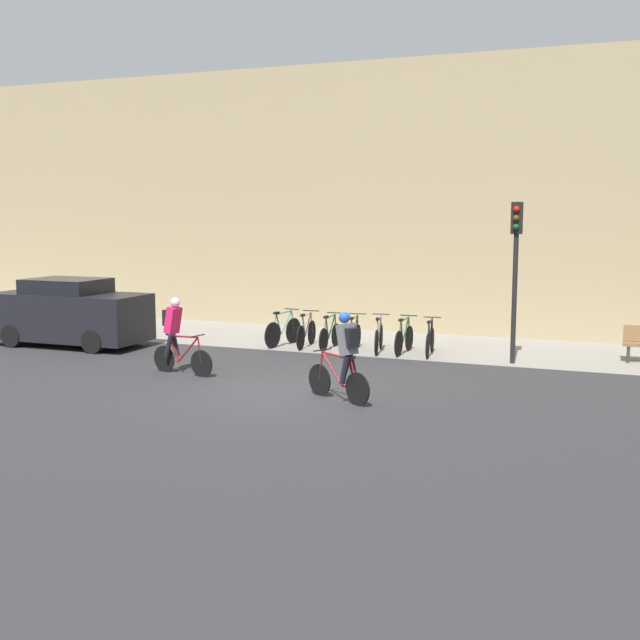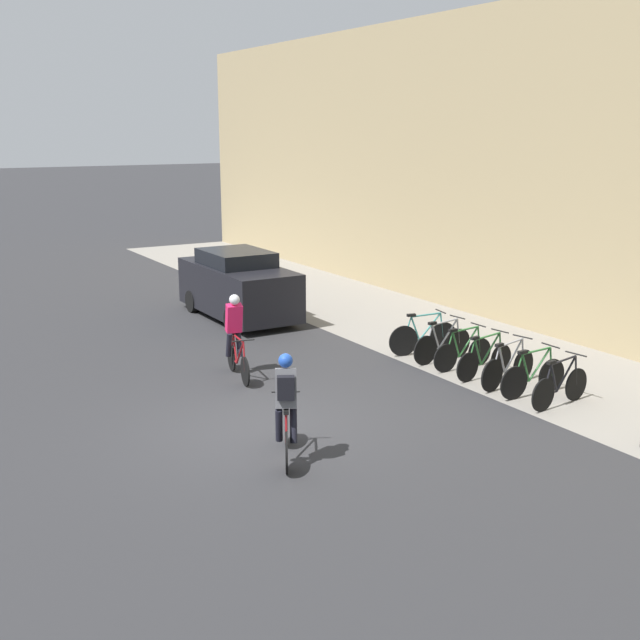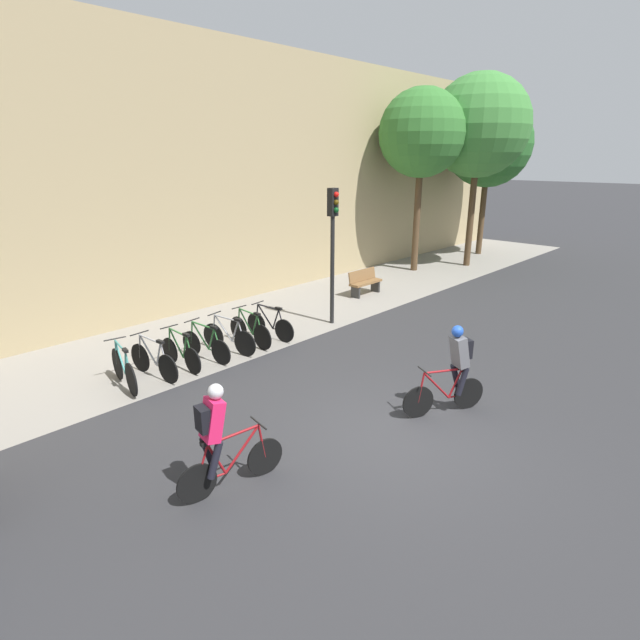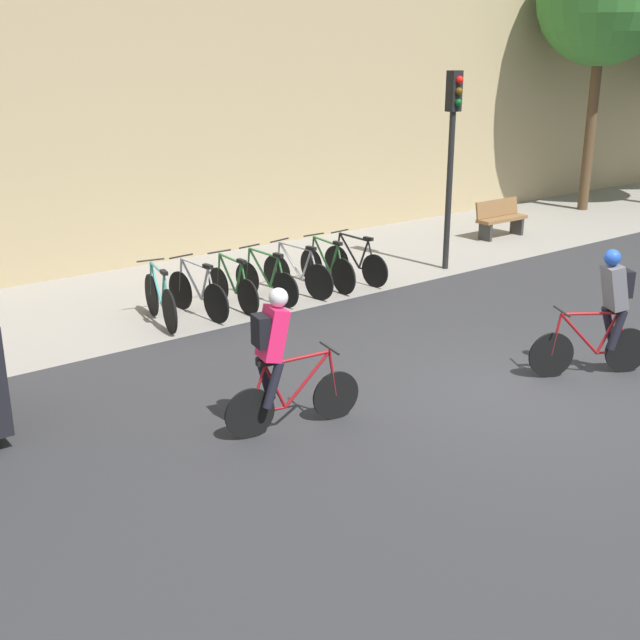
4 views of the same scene
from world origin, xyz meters
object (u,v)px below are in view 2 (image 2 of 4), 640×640
at_px(cyclist_grey, 286,405).
at_px(parked_car, 238,286).
at_px(parked_bike_3, 485,360).
at_px(parked_bike_4, 508,367).
at_px(parked_bike_1, 442,344).
at_px(parked_bike_0, 423,337).
at_px(parked_bike_6, 560,386).
at_px(parked_bike_5, 533,376).
at_px(parked_bike_2, 463,352).
at_px(cyclist_pink, 235,332).

relative_size(cyclist_grey, parked_car, 0.41).
bearing_deg(parked_bike_3, parked_bike_4, 0.05).
height_order(parked_bike_1, parked_car, parked_car).
bearing_deg(parked_bike_0, parked_bike_6, -0.02).
xyz_separation_m(parked_bike_3, parked_bike_5, (1.37, 0.00, 0.01)).
bearing_deg(parked_bike_4, parked_bike_2, 179.98).
distance_m(cyclist_pink, parked_bike_5, 6.06).
xyz_separation_m(parked_bike_0, parked_bike_5, (3.44, -0.00, -0.02)).
distance_m(parked_bike_1, parked_bike_6, 3.43).
height_order(cyclist_grey, parked_bike_5, cyclist_grey).
bearing_deg(cyclist_grey, parked_bike_4, 100.74).
distance_m(parked_bike_1, parked_bike_5, 2.75).
bearing_deg(parked_bike_5, parked_bike_4, -179.94).
xyz_separation_m(parked_bike_3, parked_car, (-7.53, -2.10, 0.51)).
height_order(parked_bike_4, parked_bike_6, parked_bike_4).
distance_m(parked_bike_4, parked_bike_5, 0.68).
height_order(cyclist_pink, parked_bike_0, cyclist_pink).
bearing_deg(parked_car, parked_bike_5, 13.28).
relative_size(parked_bike_5, parked_car, 0.39).
bearing_deg(parked_car, cyclist_pink, -25.74).
bearing_deg(parked_bike_5, parked_bike_3, -179.94).
xyz_separation_m(cyclist_grey, parked_bike_1, (-3.13, 5.63, -0.55)).
bearing_deg(parked_car, parked_bike_2, 17.07).
relative_size(parked_bike_0, parked_bike_2, 1.08).
distance_m(cyclist_grey, parked_bike_4, 5.76).
bearing_deg(parked_bike_6, parked_car, -167.65).
relative_size(cyclist_grey, parked_bike_5, 1.06).
height_order(parked_bike_0, parked_car, parked_car).
xyz_separation_m(parked_bike_2, parked_bike_5, (2.06, 0.00, 0.01)).
bearing_deg(parked_bike_0, parked_bike_2, -0.03).
bearing_deg(parked_bike_0, cyclist_pink, -99.20).
bearing_deg(cyclist_grey, parked_bike_0, 124.14).
xyz_separation_m(parked_bike_2, parked_bike_4, (1.38, -0.00, 0.01)).
distance_m(parked_bike_1, parked_bike_3, 1.37).
height_order(parked_bike_1, parked_bike_5, same).
bearing_deg(cyclist_pink, parked_bike_2, 64.58).
height_order(parked_bike_2, parked_bike_6, parked_bike_6).
bearing_deg(parked_bike_5, parked_car, -166.72).
bearing_deg(parked_bike_0, cyclist_grey, -55.86).
distance_m(cyclist_grey, parked_car, 9.93).
relative_size(cyclist_pink, cyclist_grey, 0.99).
xyz_separation_m(parked_bike_1, parked_bike_3, (1.37, -0.00, -0.01)).
xyz_separation_m(cyclist_grey, parked_bike_6, (0.31, 5.63, -0.56)).
height_order(cyclist_grey, parked_bike_1, cyclist_grey).
bearing_deg(parked_bike_2, cyclist_pink, -115.42).
relative_size(cyclist_grey, parked_bike_0, 1.03).
relative_size(parked_bike_3, parked_bike_6, 1.02).
xyz_separation_m(parked_bike_0, parked_car, (-5.46, -2.10, 0.48)).
relative_size(parked_bike_2, parked_bike_4, 0.94).
distance_m(parked_bike_0, parked_bike_6, 4.12).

